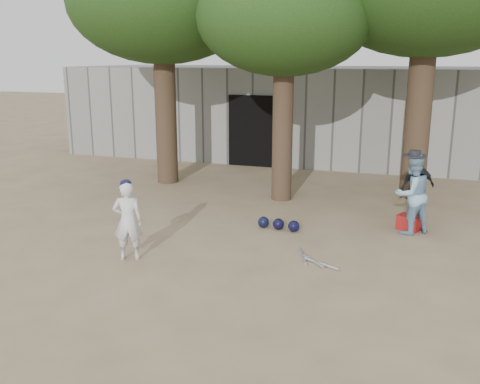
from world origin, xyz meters
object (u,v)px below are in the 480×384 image
(boy_player, at_px, (128,221))
(spectator_dark, at_px, (417,187))
(spectator_blue, at_px, (412,194))
(red_bag, at_px, (409,223))

(boy_player, relative_size, spectator_dark, 0.97)
(spectator_blue, height_order, red_bag, spectator_blue)
(boy_player, distance_m, red_bag, 5.51)
(boy_player, bearing_deg, spectator_dark, -159.80)
(spectator_dark, xyz_separation_m, red_bag, (-0.11, -0.82, -0.55))
(spectator_dark, bearing_deg, boy_player, 2.72)
(spectator_blue, bearing_deg, boy_player, -5.77)
(spectator_blue, distance_m, spectator_dark, 1.02)
(spectator_blue, relative_size, red_bag, 3.73)
(spectator_blue, bearing_deg, red_bag, -127.63)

